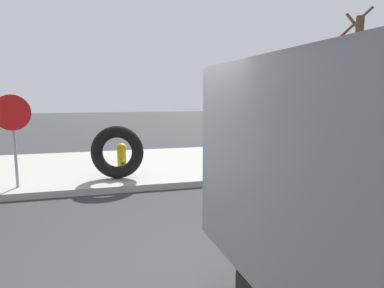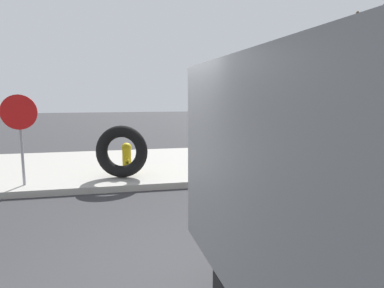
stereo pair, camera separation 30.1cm
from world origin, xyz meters
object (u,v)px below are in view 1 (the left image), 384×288
Objects in this scene: fire_hydrant at (122,158)px; stop_sign at (13,124)px; bare_tree at (355,85)px; loose_tire at (117,152)px.

stop_sign reaches higher than fire_hydrant.
bare_tree reaches higher than stop_sign.
stop_sign reaches higher than loose_tire.
bare_tree is at bearing 3.52° from stop_sign.
stop_sign is (-2.28, -0.61, 0.96)m from fire_hydrant.
fire_hydrant is 7.02m from bare_tree.
stop_sign is at bearing -172.71° from loose_tire.
loose_tire is at bearing -177.67° from bare_tree.
fire_hydrant is 0.40× the size of stop_sign.
stop_sign is 0.44× the size of bare_tree.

